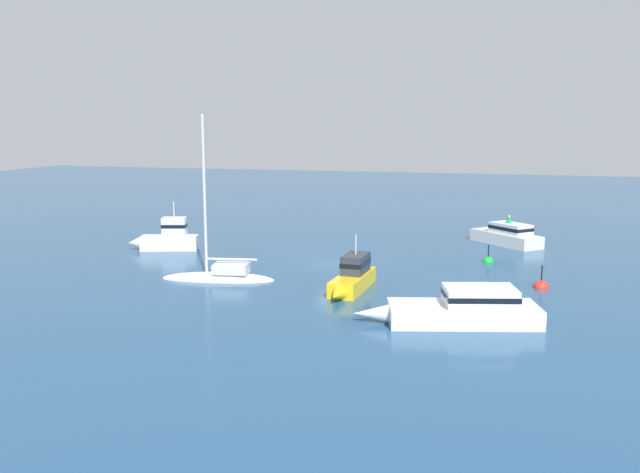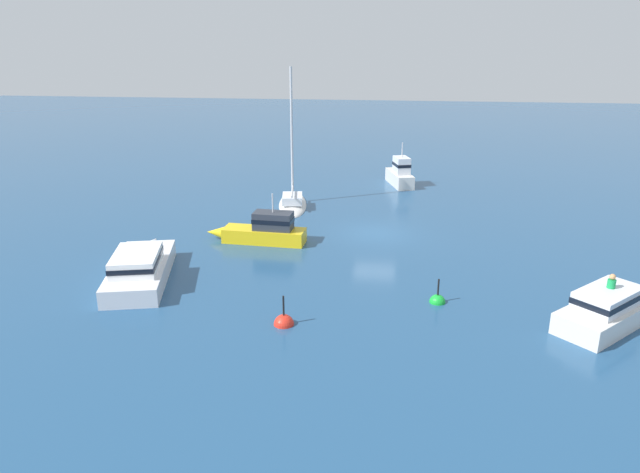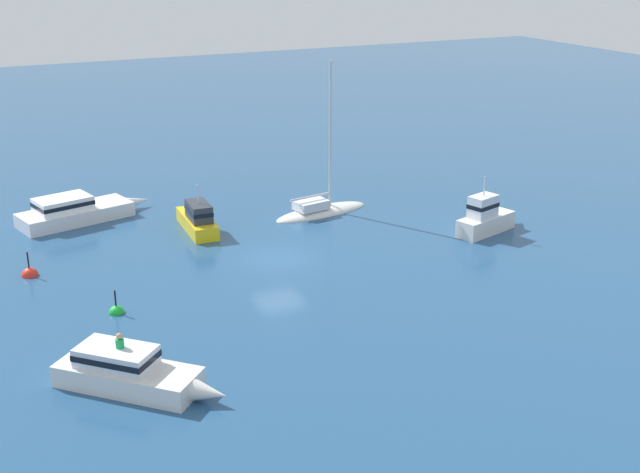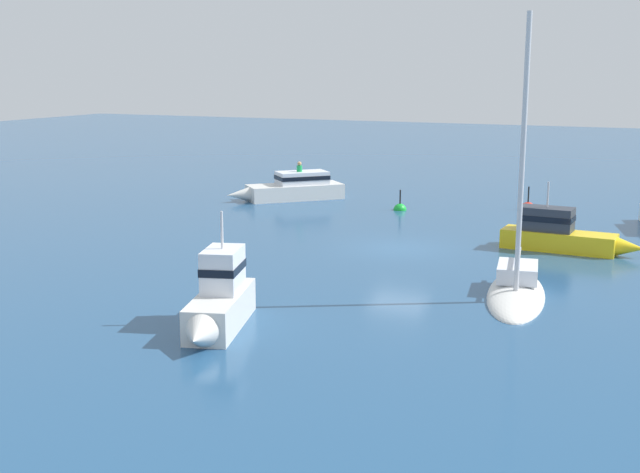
# 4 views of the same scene
# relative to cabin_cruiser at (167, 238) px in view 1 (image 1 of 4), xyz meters

# --- Properties ---
(ground_plane) EXTENTS (160.00, 160.00, 0.00)m
(ground_plane) POSITION_rel_cabin_cruiser_xyz_m (1.37, 12.59, -0.86)
(ground_plane) COLOR navy
(cabin_cruiser) EXTENTS (2.47, 4.98, 3.44)m
(cabin_cruiser) POSITION_rel_cabin_cruiser_xyz_m (0.00, 0.00, 0.00)
(cabin_cruiser) COLOR silver
(cabin_cruiser) RESTS_ON ground
(cabin_cruiser_1) EXTENTS (5.85, 1.69, 2.89)m
(cabin_cruiser_1) POSITION_rel_cabin_cruiser_xyz_m (7.68, 15.03, -0.14)
(cabin_cruiser_1) COLOR yellow
(cabin_cruiser_1) RESTS_ON ground
(sloop) EXTENTS (2.92, 6.75, 9.71)m
(sloop) POSITION_rel_cabin_cruiser_xyz_m (7.36, 7.19, -0.66)
(sloop) COLOR silver
(sloop) RESTS_ON ground
(cabin_cruiser_2) EXTENTS (4.04, 8.37, 1.65)m
(cabin_cruiser_2) POSITION_rel_cabin_cruiser_xyz_m (12.34, 21.11, -0.18)
(cabin_cruiser_2) COLOR white
(cabin_cruiser_2) RESTS_ON ground
(launch) EXTENTS (5.91, 5.85, 2.21)m
(launch) POSITION_rel_cabin_cruiser_xyz_m (-8.64, 22.91, -0.17)
(launch) COLOR silver
(launch) RESTS_ON ground
(channel_buoy) EXTENTS (0.71, 0.71, 1.46)m
(channel_buoy) POSITION_rel_cabin_cruiser_xyz_m (-1.70, 21.89, -0.85)
(channel_buoy) COLOR green
(channel_buoy) RESTS_ON ground
(mooring_buoy) EXTENTS (0.84, 0.84, 1.69)m
(mooring_buoy) POSITION_rel_cabin_cruiser_xyz_m (4.64, 24.83, -0.85)
(mooring_buoy) COLOR red
(mooring_buoy) RESTS_ON ground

